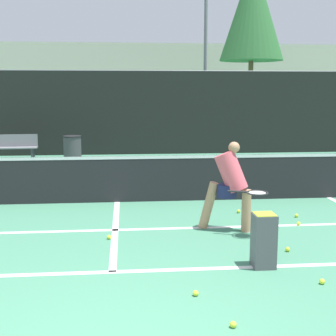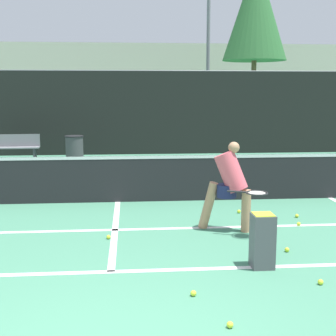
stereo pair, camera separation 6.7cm
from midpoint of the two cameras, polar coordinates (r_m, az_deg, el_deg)
name	(u,v)px [view 1 (the left image)]	position (r m, az deg, el deg)	size (l,w,h in m)	color
court_baseline_near	(112,272)	(6.06, -7.12, -12.45)	(11.00, 0.10, 0.01)	white
court_service_line	(115,230)	(7.78, -6.70, -7.50)	(8.25, 0.10, 0.01)	white
court_center_mark	(115,228)	(7.86, -6.68, -7.33)	(0.10, 3.79, 0.01)	white
net	(117,178)	(9.58, -6.47, -1.17)	(11.09, 0.09, 1.07)	slate
fence_back	(120,113)	(16.85, -6.03, 6.69)	(24.00, 0.06, 2.99)	black
player_practicing	(230,183)	(7.60, 7.29, -1.86)	(1.07, 0.89, 1.46)	tan
tennis_ball_scattered_0	(299,224)	(8.27, 15.40, -6.55)	(0.07, 0.07, 0.07)	#D1E033
tennis_ball_scattered_2	(233,324)	(4.77, 7.53, -18.38)	(0.07, 0.07, 0.07)	#D1E033
tennis_ball_scattered_3	(296,216)	(8.78, 15.18, -5.61)	(0.07, 0.07, 0.07)	#D1E033
tennis_ball_scattered_4	(288,249)	(6.93, 14.11, -9.59)	(0.07, 0.07, 0.07)	#D1E033
tennis_ball_scattered_5	(109,237)	(7.32, -7.47, -8.35)	(0.07, 0.07, 0.07)	#D1E033
tennis_ball_scattered_6	(196,293)	(5.38, 3.03, -14.99)	(0.07, 0.07, 0.07)	#D1E033
tennis_ball_scattered_8	(322,281)	(5.94, 17.96, -13.03)	(0.07, 0.07, 0.07)	#D1E033
tennis_ball_scattered_9	(239,211)	(8.86, 8.38, -5.24)	(0.07, 0.07, 0.07)	#D1E033
ball_hopper	(264,239)	(6.19, 11.28, -8.50)	(0.28, 0.28, 0.71)	#4C4C51
courtside_bench	(13,147)	(16.04, -18.44, 2.46)	(1.54, 0.47, 0.86)	slate
trash_bin	(72,149)	(15.49, -11.70, 2.34)	(0.60, 0.60, 0.83)	#3F3F42
parked_car	(82,133)	(19.36, -10.59, 4.19)	(1.62, 4.05, 1.34)	navy
floodlight_mast	(206,15)	(22.07, 4.55, 18.09)	(1.10, 0.24, 8.91)	slate
tree_west	(252,10)	(27.61, 10.19, 18.45)	(3.56, 3.56, 9.49)	brown
building_far	(122,84)	(34.63, -5.70, 10.17)	(36.00, 2.40, 5.58)	beige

